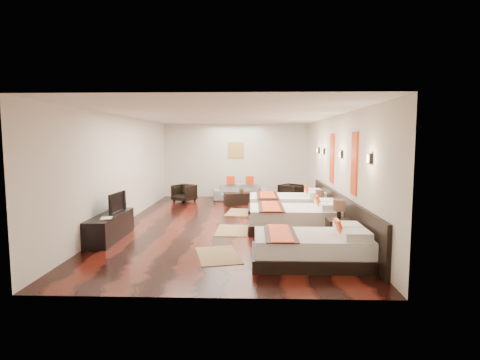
{
  "coord_description": "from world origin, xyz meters",
  "views": [
    {
      "loc": [
        0.62,
        -9.82,
        2.18
      ],
      "look_at": [
        0.3,
        0.44,
        1.1
      ],
      "focal_mm": 28.55,
      "sensor_mm": 36.0,
      "label": 1
    }
  ],
  "objects_px": {
    "tv_console": "(110,227)",
    "coffee_table": "(239,199)",
    "armchair_right": "(291,193)",
    "nightstand_b": "(320,210)",
    "tv": "(114,203)",
    "bed_mid": "(296,218)",
    "bed_near": "(312,248)",
    "book": "(100,219)",
    "figurine": "(120,203)",
    "armchair_left": "(184,193)",
    "nightstand_a": "(338,228)",
    "table_plant": "(242,189)",
    "sofa": "(240,192)",
    "bed_far": "(289,205)"
  },
  "relations": [
    {
      "from": "bed_near",
      "to": "tv",
      "type": "distance_m",
      "value": 4.49
    },
    {
      "from": "tv",
      "to": "bed_mid",
      "type": "bearing_deg",
      "value": -74.32
    },
    {
      "from": "nightstand_a",
      "to": "tv",
      "type": "height_order",
      "value": "tv"
    },
    {
      "from": "armchair_right",
      "to": "coffee_table",
      "type": "bearing_deg",
      "value": 148.81
    },
    {
      "from": "tv_console",
      "to": "table_plant",
      "type": "bearing_deg",
      "value": 59.25
    },
    {
      "from": "bed_near",
      "to": "coffee_table",
      "type": "height_order",
      "value": "bed_near"
    },
    {
      "from": "book",
      "to": "tv",
      "type": "bearing_deg",
      "value": 85.62
    },
    {
      "from": "tv",
      "to": "sofa",
      "type": "relative_size",
      "value": 0.42
    },
    {
      "from": "bed_near",
      "to": "tv",
      "type": "relative_size",
      "value": 2.54
    },
    {
      "from": "sofa",
      "to": "table_plant",
      "type": "relative_size",
      "value": 6.94
    },
    {
      "from": "nightstand_a",
      "to": "coffee_table",
      "type": "relative_size",
      "value": 0.94
    },
    {
      "from": "tv_console",
      "to": "tv",
      "type": "distance_m",
      "value": 0.54
    },
    {
      "from": "bed_near",
      "to": "nightstand_a",
      "type": "height_order",
      "value": "nightstand_a"
    },
    {
      "from": "nightstand_a",
      "to": "coffee_table",
      "type": "distance_m",
      "value": 5.36
    },
    {
      "from": "bed_near",
      "to": "nightstand_a",
      "type": "xyz_separation_m",
      "value": [
        0.75,
        1.29,
        0.06
      ]
    },
    {
      "from": "book",
      "to": "sofa",
      "type": "distance_m",
      "value": 6.77
    },
    {
      "from": "bed_far",
      "to": "nightstand_b",
      "type": "relative_size",
      "value": 2.74
    },
    {
      "from": "tv",
      "to": "armchair_left",
      "type": "xyz_separation_m",
      "value": [
        0.68,
        4.97,
        -0.48
      ]
    },
    {
      "from": "book",
      "to": "nightstand_b",
      "type": "bearing_deg",
      "value": 27.41
    },
    {
      "from": "figurine",
      "to": "tv_console",
      "type": "bearing_deg",
      "value": -90.0
    },
    {
      "from": "tv",
      "to": "book",
      "type": "relative_size",
      "value": 2.71
    },
    {
      "from": "nightstand_a",
      "to": "armchair_right",
      "type": "bearing_deg",
      "value": 94.67
    },
    {
      "from": "bed_near",
      "to": "book",
      "type": "height_order",
      "value": "bed_near"
    },
    {
      "from": "coffee_table",
      "to": "bed_mid",
      "type": "bearing_deg",
      "value": -67.76
    },
    {
      "from": "figurine",
      "to": "bed_mid",
      "type": "bearing_deg",
      "value": 3.69
    },
    {
      "from": "figurine",
      "to": "table_plant",
      "type": "height_order",
      "value": "figurine"
    },
    {
      "from": "tv_console",
      "to": "bed_near",
      "type": "bearing_deg",
      "value": -19.52
    },
    {
      "from": "bed_mid",
      "to": "tv_console",
      "type": "height_order",
      "value": "bed_mid"
    },
    {
      "from": "bed_mid",
      "to": "sofa",
      "type": "relative_size",
      "value": 1.17
    },
    {
      "from": "bed_mid",
      "to": "book",
      "type": "relative_size",
      "value": 7.53
    },
    {
      "from": "nightstand_b",
      "to": "tv",
      "type": "bearing_deg",
      "value": -158.67
    },
    {
      "from": "book",
      "to": "bed_far",
      "type": "bearing_deg",
      "value": 38.59
    },
    {
      "from": "bed_near",
      "to": "armchair_left",
      "type": "height_order",
      "value": "bed_near"
    },
    {
      "from": "tv_console",
      "to": "coffee_table",
      "type": "xyz_separation_m",
      "value": [
        2.69,
        4.66,
        -0.08
      ]
    },
    {
      "from": "figurine",
      "to": "armchair_left",
      "type": "relative_size",
      "value": 0.45
    },
    {
      "from": "nightstand_b",
      "to": "figurine",
      "type": "distance_m",
      "value": 5.15
    },
    {
      "from": "bed_near",
      "to": "bed_far",
      "type": "relative_size",
      "value": 0.9
    },
    {
      "from": "bed_far",
      "to": "armchair_right",
      "type": "xyz_separation_m",
      "value": [
        0.3,
        2.4,
        0.02
      ]
    },
    {
      "from": "tv",
      "to": "nightstand_b",
      "type": "bearing_deg",
      "value": -64.0
    },
    {
      "from": "bed_near",
      "to": "armchair_left",
      "type": "relative_size",
      "value": 3.06
    },
    {
      "from": "bed_mid",
      "to": "tv",
      "type": "relative_size",
      "value": 2.78
    },
    {
      "from": "bed_far",
      "to": "nightstand_a",
      "type": "bearing_deg",
      "value": -76.28
    },
    {
      "from": "tv",
      "to": "figurine",
      "type": "distance_m",
      "value": 0.54
    },
    {
      "from": "bed_near",
      "to": "nightstand_b",
      "type": "relative_size",
      "value": 2.47
    },
    {
      "from": "nightstand_b",
      "to": "bed_near",
      "type": "bearing_deg",
      "value": -101.9
    },
    {
      "from": "bed_near",
      "to": "sofa",
      "type": "bearing_deg",
      "value": 101.84
    },
    {
      "from": "nightstand_a",
      "to": "book",
      "type": "xyz_separation_m",
      "value": [
        -4.95,
        -0.3,
        0.24
      ]
    },
    {
      "from": "bed_mid",
      "to": "tv_console",
      "type": "distance_m",
      "value": 4.31
    },
    {
      "from": "nightstand_a",
      "to": "tv_console",
      "type": "bearing_deg",
      "value": 177.65
    },
    {
      "from": "nightstand_b",
      "to": "armchair_left",
      "type": "distance_m",
      "value": 5.21
    }
  ]
}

